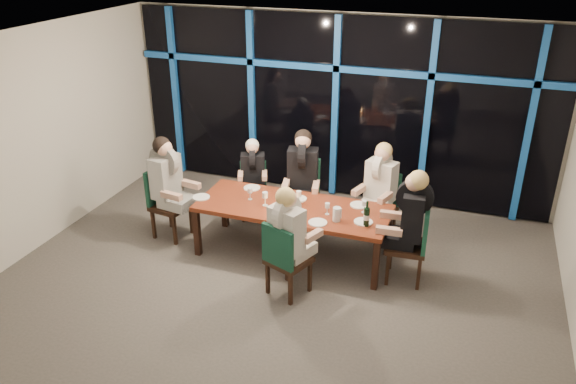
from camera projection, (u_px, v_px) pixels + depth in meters
name	position (u px, v px, depth m)	size (l,w,h in m)	color
room	(270.00, 135.00, 6.31)	(7.04, 7.00, 3.02)	#5B5550
window_wall	(337.00, 106.00, 9.01)	(6.86, 0.43, 2.94)	black
dining_table	(293.00, 211.00, 7.56)	(2.60, 1.00, 0.75)	maroon
chair_far_left	(253.00, 186.00, 8.74)	(0.52, 0.52, 0.87)	black
chair_far_mid	(303.00, 190.00, 8.38)	(0.58, 0.58, 1.05)	black
chair_far_right	(381.00, 201.00, 8.10)	(0.58, 0.58, 1.00)	black
chair_end_left	(165.00, 199.00, 8.12)	(0.55, 0.55, 1.05)	black
chair_end_right	(414.00, 241.00, 7.03)	(0.52, 0.52, 1.04)	black
chair_near_mid	(284.00, 257.00, 6.74)	(0.60, 0.60, 1.00)	black
diner_far_left	(253.00, 168.00, 8.52)	(0.53, 0.60, 0.85)	black
diner_far_mid	(303.00, 167.00, 8.12)	(0.58, 0.70, 1.03)	black
diner_far_right	(380.00, 178.00, 7.87)	(0.59, 0.68, 0.97)	silver
diner_end_left	(168.00, 174.00, 7.91)	(0.69, 0.56, 1.02)	black
diner_end_right	(410.00, 211.00, 6.88)	(0.67, 0.54, 1.02)	black
diner_near_mid	(289.00, 225.00, 6.63)	(0.61, 0.68, 0.97)	silver
plate_far_left	(252.00, 188.00, 8.04)	(0.24, 0.24, 0.01)	white
plate_far_mid	(298.00, 199.00, 7.72)	(0.24, 0.24, 0.01)	white
plate_far_right	(359.00, 205.00, 7.55)	(0.24, 0.24, 0.01)	white
plate_end_left	(202.00, 197.00, 7.77)	(0.24, 0.24, 0.01)	white
plate_end_right	(363.00, 222.00, 7.12)	(0.24, 0.24, 0.01)	white
plate_near_mid	(318.00, 223.00, 7.10)	(0.24, 0.24, 0.01)	white
wine_bottle	(367.00, 217.00, 6.98)	(0.08, 0.08, 0.34)	black
water_pitcher	(337.00, 214.00, 7.12)	(0.12, 0.10, 0.19)	silver
tea_light	(281.00, 211.00, 7.38)	(0.05, 0.05, 0.03)	#F5A549
wine_glass_a	(265.00, 196.00, 7.49)	(0.08, 0.08, 0.20)	silver
wine_glass_b	(299.00, 195.00, 7.55)	(0.07, 0.07, 0.18)	white
wine_glass_c	(327.00, 206.00, 7.27)	(0.06, 0.06, 0.16)	white
wine_glass_d	(250.00, 191.00, 7.67)	(0.07, 0.07, 0.17)	silver
wine_glass_e	(364.00, 204.00, 7.32)	(0.07, 0.07, 0.17)	silver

